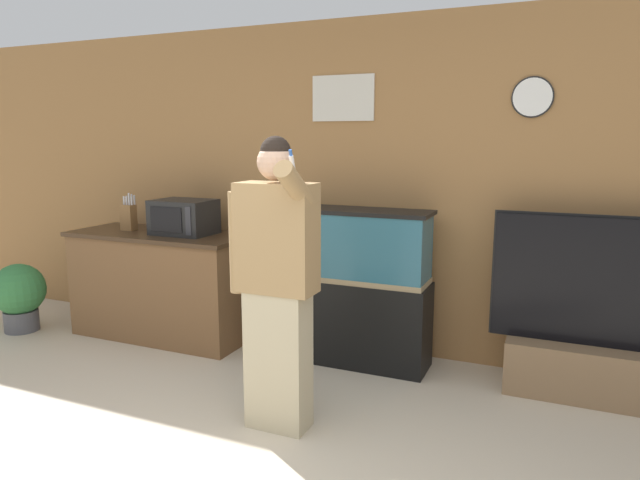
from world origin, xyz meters
TOP-DOWN VIEW (x-y plane):
  - wall_back_paneled at (0.00, 2.72)m, footprint 10.00×0.08m
  - counter_island at (-1.73, 2.27)m, footprint 1.57×0.65m
  - microwave at (-1.50, 2.30)m, footprint 0.49×0.37m
  - knife_block at (-2.06, 2.27)m, footprint 0.12×0.09m
  - aquarium_on_stand at (0.00, 2.36)m, footprint 1.12×0.37m
  - tv_on_stand at (1.76, 2.42)m, footprint 1.57×0.40m
  - person_standing at (-0.09, 1.25)m, footprint 0.54×0.41m
  - potted_plant at (-2.98, 1.86)m, footprint 0.45×0.45m

SIDE VIEW (x-z plane):
  - potted_plant at x=-2.98m, z-range 0.04..0.64m
  - tv_on_stand at x=1.76m, z-range -0.26..0.96m
  - counter_island at x=-1.73m, z-range 0.00..0.91m
  - aquarium_on_stand at x=0.00m, z-range 0.00..1.18m
  - person_standing at x=-0.09m, z-range 0.04..1.75m
  - knife_block at x=-2.06m, z-range 0.87..1.19m
  - microwave at x=-1.50m, z-range 0.91..1.19m
  - wall_back_paneled at x=0.00m, z-range 0.00..2.60m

